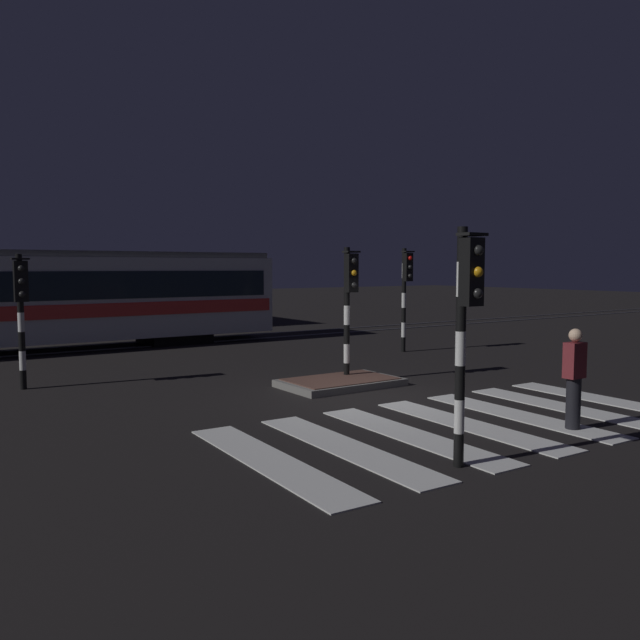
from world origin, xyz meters
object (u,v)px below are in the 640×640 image
Objects in this scene: traffic_light_corner_far_right at (406,284)px; traffic_light_kerb_mid_left at (466,310)px; tram at (52,297)px; traffic_light_corner_far_left at (21,301)px; pedestrian_waiting_at_kerb at (574,378)px; traffic_light_median_centre at (349,294)px.

traffic_light_corner_far_right reaches higher than traffic_light_kerb_mid_left.
traffic_light_corner_far_left is at bearing -106.41° from tram.
traffic_light_corner_far_left is 1.77× the size of pedestrian_waiting_at_kerb.
traffic_light_corner_far_right is 0.22× the size of tram.
traffic_light_kerb_mid_left reaches higher than traffic_light_median_centre.
traffic_light_kerb_mid_left is (3.96, -9.40, 0.17)m from traffic_light_corner_far_left.
traffic_light_median_centre is at bearing 94.94° from pedestrian_waiting_at_kerb.
traffic_light_corner_far_right reaches higher than traffic_light_median_centre.
traffic_light_corner_far_left is 7.01m from tram.
tram reaches higher than traffic_light_kerb_mid_left.
tram is at bearing 114.44° from traffic_light_median_centre.
traffic_light_corner_far_right is 11.47m from tram.
pedestrian_waiting_at_kerb is at bearing -85.06° from traffic_light_median_centre.
tram is at bearing 97.02° from traffic_light_kerb_mid_left.
traffic_light_kerb_mid_left is at bearing -112.97° from traffic_light_median_centre.
traffic_light_median_centre is at bearing -65.56° from tram.
tram is at bearing 73.59° from traffic_light_corner_far_left.
traffic_light_kerb_mid_left is at bearing -127.82° from traffic_light_corner_far_right.
tram is (1.98, 6.72, -0.24)m from traffic_light_corner_far_left.
traffic_light_corner_far_left is 0.20× the size of tram.
traffic_light_kerb_mid_left is 3.35m from pedestrian_waiting_at_kerb.
traffic_light_corner_far_right reaches higher than traffic_light_corner_far_left.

